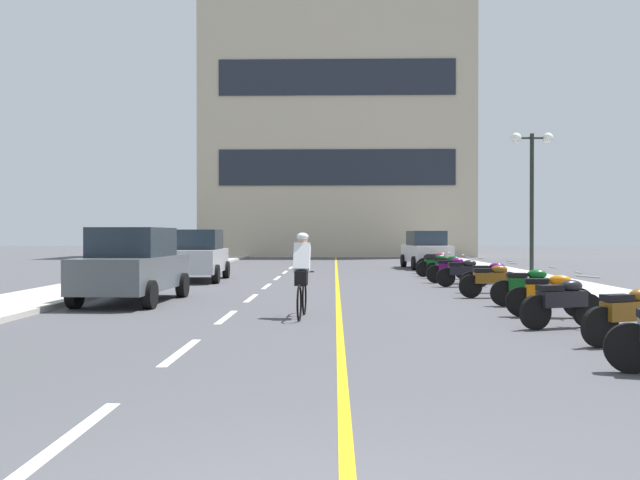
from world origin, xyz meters
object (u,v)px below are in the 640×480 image
object	(u,v)px
motorcycle_12	(436,263)
parked_car_mid	(197,255)
motorcycle_4	(550,294)
motorcycle_11	(436,264)
motorcycle_6	(492,280)
motorcycle_9	(452,269)
motorcycle_10	(448,266)
motorcycle_8	(463,272)
cyclist_rider	(302,273)
motorcycle_5	(529,286)
motorcycle_7	(490,276)
parked_car_far	(426,250)
parked_car_near	(133,265)
street_lamp_mid	(532,172)
motorcycle_3	(562,302)
motorcycle_13	(437,261)
motorcycle_2	(631,314)

from	to	relation	value
motorcycle_12	parked_car_mid	bearing A→B (deg)	-154.12
motorcycle_4	motorcycle_11	size ratio (longest dim) A/B	1.02
motorcycle_6	motorcycle_9	xyz separation A→B (m)	(-0.12, 5.38, 0.00)
motorcycle_10	motorcycle_8	bearing A→B (deg)	-92.44
cyclist_rider	motorcycle_5	bearing A→B (deg)	22.70
motorcycle_7	motorcycle_12	distance (m)	9.23
motorcycle_9	parked_car_far	bearing A→B (deg)	87.29
parked_car_near	motorcycle_9	xyz separation A→B (m)	(8.88, 6.75, -0.44)
street_lamp_mid	motorcycle_5	xyz separation A→B (m)	(-2.40, -8.02, -3.36)
street_lamp_mid	motorcycle_5	distance (m)	9.02
motorcycle_3	parked_car_far	bearing A→B (deg)	88.82
motorcycle_6	motorcycle_10	distance (m)	7.51
motorcycle_6	motorcycle_7	bearing A→B (deg)	78.61
motorcycle_11	parked_car_mid	bearing A→B (deg)	-163.32
motorcycle_9	cyclist_rider	xyz separation A→B (m)	(-4.63, -9.61, 0.41)
motorcycle_10	motorcycle_11	distance (m)	1.47
motorcycle_9	motorcycle_11	xyz separation A→B (m)	(0.02, 3.58, 0.00)
motorcycle_3	motorcycle_13	bearing A→B (deg)	88.33
motorcycle_2	motorcycle_12	xyz separation A→B (m)	(-0.16, 18.26, 0.00)
motorcycle_4	motorcycle_11	distance (m)	13.09
motorcycle_5	motorcycle_6	size ratio (longest dim) A/B	1.00
street_lamp_mid	motorcycle_4	distance (m)	10.90
motorcycle_13	parked_car_far	bearing A→B (deg)	92.12
parked_car_far	cyclist_rider	distance (m)	20.04
motorcycle_7	cyclist_rider	xyz separation A→B (m)	(-5.05, -5.73, 0.41)
motorcycle_10	motorcycle_2	bearing A→B (deg)	-89.27
parked_car_mid	motorcycle_13	world-z (taller)	parked_car_mid
cyclist_rider	street_lamp_mid	bearing A→B (deg)	53.55
parked_car_near	parked_car_mid	xyz separation A→B (m)	(0.01, 7.66, 0.00)
motorcycle_12	motorcycle_13	xyz separation A→B (m)	(0.29, 1.76, 0.00)
motorcycle_10	motorcycle_7	bearing A→B (deg)	-88.30
motorcycle_9	motorcycle_12	bearing A→B (deg)	87.10
motorcycle_12	cyclist_rider	xyz separation A→B (m)	(-4.90, -14.96, 0.41)
parked_car_far	motorcycle_2	bearing A→B (deg)	-90.08
parked_car_mid	motorcycle_5	size ratio (longest dim) A/B	2.50
parked_car_near	motorcycle_4	bearing A→B (deg)	-16.73
motorcycle_6	street_lamp_mid	bearing A→B (deg)	65.11
parked_car_near	motorcycle_11	xyz separation A→B (m)	(8.90, 10.32, -0.44)
motorcycle_4	motorcycle_13	size ratio (longest dim) A/B	1.00
motorcycle_6	motorcycle_9	bearing A→B (deg)	91.26
parked_car_mid	motorcycle_13	xyz separation A→B (m)	(9.43, 6.19, -0.44)
motorcycle_3	motorcycle_8	xyz separation A→B (m)	(0.05, 9.37, 0.00)
motorcycle_3	motorcycle_11	size ratio (longest dim) A/B	0.99
parked_car_near	motorcycle_5	xyz separation A→B (m)	(9.35, -0.73, -0.44)
street_lamp_mid	motorcycle_5	size ratio (longest dim) A/B	2.97
motorcycle_11	motorcycle_12	bearing A→B (deg)	81.99
motorcycle_4	cyclist_rider	world-z (taller)	cyclist_rider
motorcycle_2	motorcycle_4	xyz separation A→B (m)	(-0.12, 3.41, 0.00)
motorcycle_5	motorcycle_10	xyz separation A→B (m)	(-0.22, 9.60, 0.00)
motorcycle_13	motorcycle_7	bearing A→B (deg)	-90.74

